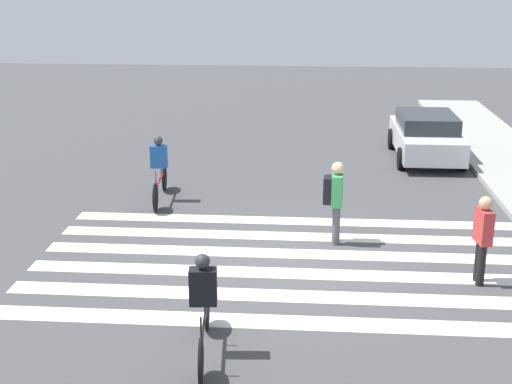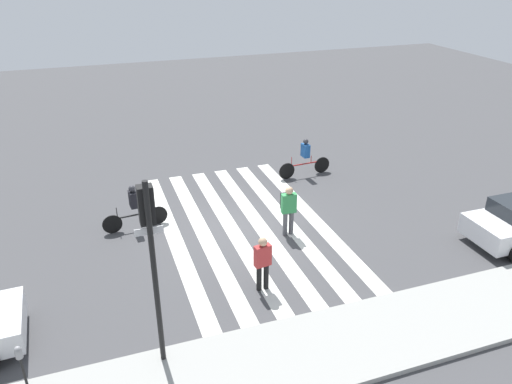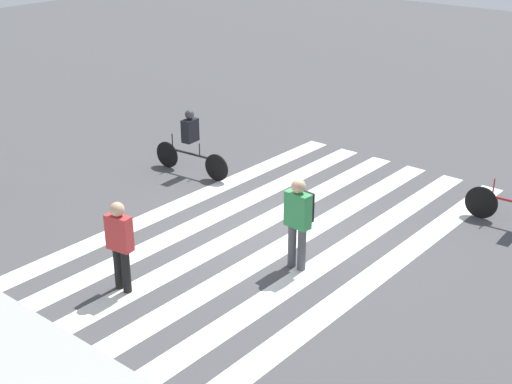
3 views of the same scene
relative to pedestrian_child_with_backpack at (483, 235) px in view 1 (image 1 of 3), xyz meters
name	(u,v)px [view 1 (image 1 of 3)]	position (x,y,z in m)	size (l,w,h in m)	color
ground_plane	(290,263)	(-0.65, -3.48, -0.94)	(60.00, 60.00, 0.00)	#444447
crosswalk_stripes	(290,263)	(-0.65, -3.48, -0.94)	(5.43, 10.00, 0.01)	silver
pedestrian_child_with_backpack	(483,235)	(0.00, 0.00, 0.00)	(0.49, 0.27, 1.66)	black
pedestrian_adult_tall_backpack	(335,196)	(-1.84, -2.59, 0.09)	(0.50, 0.42, 1.75)	#4C4C51
cyclist_far_lane	(203,302)	(2.91, -4.64, -0.07)	(2.21, 0.42, 1.61)	black
cyclist_near_curb	(159,167)	(-4.37, -6.80, -0.07)	(2.37, 0.42, 1.64)	black
car_parked_silver_sedan	(426,136)	(-9.04, 0.37, -0.22)	(4.08, 1.93, 1.39)	silver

